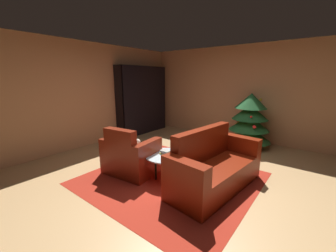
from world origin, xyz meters
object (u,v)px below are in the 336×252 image
(bottle_on_table, at_px, (177,151))
(armchair_red, at_px, (130,157))
(coffee_table, at_px, (167,157))
(decorated_tree, at_px, (249,120))
(book_stack_on_table, at_px, (166,152))
(couch_red, at_px, (214,168))
(bookshelf_unit, at_px, (146,101))

(bottle_on_table, bearing_deg, armchair_red, -161.67)
(coffee_table, xyz_separation_m, decorated_tree, (0.59, 2.58, 0.30))
(book_stack_on_table, bearing_deg, couch_red, 12.97)
(couch_red, xyz_separation_m, coffee_table, (-0.79, -0.22, 0.07))
(bookshelf_unit, bearing_deg, coffee_table, -40.01)
(bookshelf_unit, height_order, armchair_red, bookshelf_unit)
(bookshelf_unit, relative_size, book_stack_on_table, 9.58)
(bookshelf_unit, distance_m, armchair_red, 3.10)
(bottle_on_table, height_order, decorated_tree, decorated_tree)
(couch_red, bearing_deg, bookshelf_unit, 150.23)
(bookshelf_unit, distance_m, couch_red, 3.86)
(armchair_red, relative_size, decorated_tree, 0.73)
(armchair_red, bearing_deg, coffee_table, 22.61)
(armchair_red, xyz_separation_m, book_stack_on_table, (0.61, 0.30, 0.14))
(armchair_red, distance_m, decorated_tree, 3.13)
(couch_red, relative_size, decorated_tree, 1.34)
(bottle_on_table, bearing_deg, coffee_table, -176.17)
(bookshelf_unit, distance_m, book_stack_on_table, 3.28)
(armchair_red, bearing_deg, bookshelf_unit, 128.21)
(bookshelf_unit, relative_size, decorated_tree, 1.52)
(couch_red, xyz_separation_m, bottle_on_table, (-0.58, -0.21, 0.21))
(couch_red, xyz_separation_m, decorated_tree, (-0.20, 2.36, 0.37))
(armchair_red, height_order, book_stack_on_table, armchair_red)
(armchair_red, distance_m, book_stack_on_table, 0.69)
(couch_red, bearing_deg, armchair_red, -161.23)
(book_stack_on_table, bearing_deg, decorated_tree, 76.20)
(book_stack_on_table, xyz_separation_m, bottle_on_table, (0.24, -0.02, 0.08))
(couch_red, distance_m, coffee_table, 0.82)
(couch_red, height_order, bottle_on_table, couch_red)
(couch_red, height_order, decorated_tree, decorated_tree)
(armchair_red, xyz_separation_m, bottle_on_table, (0.85, 0.28, 0.22))
(coffee_table, height_order, decorated_tree, decorated_tree)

